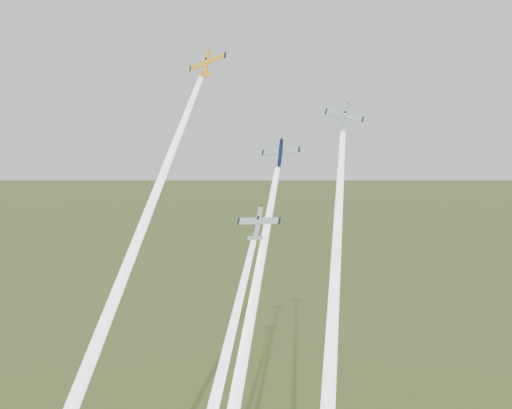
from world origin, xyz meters
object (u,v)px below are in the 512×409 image
at_px(plane_silver_right, 344,117).
at_px(plane_silver_low, 258,223).
at_px(plane_yellow, 206,64).
at_px(plane_navy, 280,153).

bearing_deg(plane_silver_right, plane_silver_low, -140.30).
distance_m(plane_yellow, plane_navy, 21.18).
height_order(plane_silver_right, plane_silver_low, plane_silver_right).
bearing_deg(plane_silver_low, plane_yellow, 142.05).
bearing_deg(plane_navy, plane_silver_right, 11.19).
bearing_deg(plane_silver_right, plane_yellow, 173.73).
distance_m(plane_silver_right, plane_silver_low, 23.77).
relative_size(plane_navy, plane_silver_right, 1.02).
distance_m(plane_yellow, plane_silver_low, 31.73).
bearing_deg(plane_navy, plane_silver_low, -96.55).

